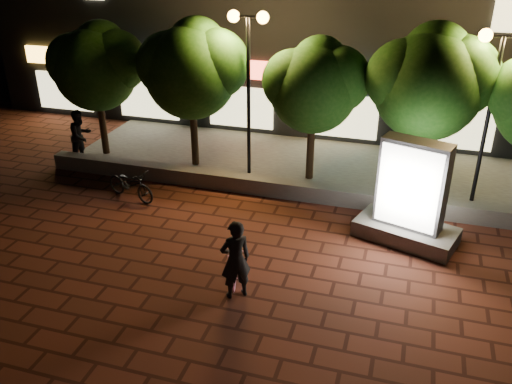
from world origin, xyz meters
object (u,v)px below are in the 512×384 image
at_px(tree_left, 193,66).
at_px(rider, 235,260).
at_px(ad_kiosk, 410,201).
at_px(tree_mid, 316,83).
at_px(pedestrian, 81,136).
at_px(scooter_pink, 236,259).
at_px(street_lamp_left, 248,53).
at_px(tree_right, 431,79).
at_px(tree_far_left, 97,64).
at_px(scooter_parked, 130,184).
at_px(street_lamp_right, 497,74).

xyz_separation_m(tree_left, rider, (3.63, -6.60, -2.50)).
distance_m(ad_kiosk, rider, 5.03).
xyz_separation_m(tree_mid, rider, (-0.36, -6.60, -2.27)).
bearing_deg(pedestrian, scooter_pink, -112.89).
bearing_deg(street_lamp_left, tree_left, 172.30).
bearing_deg(scooter_pink, tree_left, 106.31).
relative_size(tree_right, pedestrian, 2.74).
relative_size(tree_far_left, street_lamp_left, 0.89).
bearing_deg(tree_mid, rider, -93.15).
xyz_separation_m(tree_left, scooter_parked, (-0.95, -2.96, -2.97)).
bearing_deg(tree_mid, pedestrian, -173.03).
xyz_separation_m(tree_left, pedestrian, (-3.89, -0.96, -2.44)).
height_order(street_lamp_left, ad_kiosk, street_lamp_left).
height_order(tree_mid, street_lamp_right, street_lamp_right).
bearing_deg(scooter_pink, street_lamp_left, 90.91).
bearing_deg(pedestrian, scooter_parked, -112.94).
bearing_deg(rider, street_lamp_left, -113.01).
distance_m(street_lamp_right, pedestrian, 13.17).
relative_size(tree_left, rider, 2.58).
xyz_separation_m(tree_right, pedestrian, (-11.19, -0.96, -2.56)).
bearing_deg(rider, pedestrian, -74.78).
height_order(street_lamp_right, rider, street_lamp_right).
height_order(tree_mid, street_lamp_left, street_lamp_left).
height_order(tree_mid, pedestrian, tree_mid).
height_order(scooter_parked, pedestrian, pedestrian).
relative_size(street_lamp_right, pedestrian, 2.69).
bearing_deg(street_lamp_left, pedestrian, -173.15).
xyz_separation_m(tree_far_left, pedestrian, (-0.38, -0.96, -2.29)).
distance_m(tree_right, scooter_parked, 9.30).
bearing_deg(ad_kiosk, street_lamp_left, 152.22).
bearing_deg(street_lamp_left, scooter_parked, -137.06).
relative_size(tree_left, scooter_pink, 2.87).
distance_m(tree_far_left, street_lamp_left, 5.50).
bearing_deg(ad_kiosk, tree_left, 157.21).
xyz_separation_m(scooter_pink, pedestrian, (-7.30, 4.97, 0.49)).
height_order(tree_left, scooter_pink, tree_left).
distance_m(street_lamp_left, ad_kiosk, 6.55).
height_order(tree_mid, scooter_parked, tree_mid).
xyz_separation_m(tree_far_left, street_lamp_right, (12.45, -0.26, 0.60)).
bearing_deg(rider, street_lamp_right, -167.90).
bearing_deg(tree_left, street_lamp_left, -7.70).
xyz_separation_m(tree_left, street_lamp_right, (8.95, -0.26, 0.45)).
distance_m(tree_right, street_lamp_right, 1.70).
bearing_deg(tree_far_left, rider, -42.76).
bearing_deg(street_lamp_right, scooter_pink, -134.30).
bearing_deg(street_lamp_left, tree_far_left, 177.24).
xyz_separation_m(tree_far_left, scooter_pink, (6.92, -5.93, -2.78)).
height_order(tree_far_left, tree_mid, tree_far_left).
bearing_deg(tree_left, pedestrian, -166.08).
bearing_deg(scooter_parked, pedestrian, 72.91).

